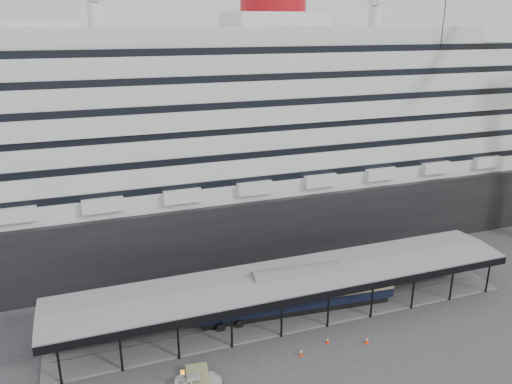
# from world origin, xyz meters

# --- Properties ---
(ground) EXTENTS (200.00, 200.00, 0.00)m
(ground) POSITION_xyz_m (0.00, 0.00, 0.00)
(ground) COLOR #3D3D40
(ground) RESTS_ON ground
(cruise_ship) EXTENTS (130.00, 30.00, 43.90)m
(cruise_ship) POSITION_xyz_m (0.05, 32.00, 18.35)
(cruise_ship) COLOR black
(cruise_ship) RESTS_ON ground
(platform_canopy) EXTENTS (56.00, 9.18, 5.30)m
(platform_canopy) POSITION_xyz_m (0.00, 5.00, 2.36)
(platform_canopy) COLOR slate
(platform_canopy) RESTS_ON ground
(port_truck) EXTENTS (4.82, 2.72, 1.27)m
(port_truck) POSITION_xyz_m (-13.54, -3.96, 0.64)
(port_truck) COLOR silver
(port_truck) RESTS_ON ground
(pullman_carriage) EXTENTS (24.66, 5.05, 24.04)m
(pullman_carriage) POSITION_xyz_m (0.73, 5.00, 2.89)
(pullman_carriage) COLOR black
(pullman_carriage) RESTS_ON ground
(traffic_cone_left) EXTENTS (0.45, 0.45, 0.77)m
(traffic_cone_left) POSITION_xyz_m (-2.20, -2.94, 0.38)
(traffic_cone_left) COLOR #D1440B
(traffic_cone_left) RESTS_ON ground
(traffic_cone_mid) EXTENTS (0.53, 0.53, 0.82)m
(traffic_cone_mid) POSITION_xyz_m (5.47, -3.44, 0.41)
(traffic_cone_mid) COLOR #F63D0D
(traffic_cone_mid) RESTS_ON ground
(traffic_cone_right) EXTENTS (0.42, 0.42, 0.71)m
(traffic_cone_right) POSITION_xyz_m (1.40, -1.95, 0.35)
(traffic_cone_right) COLOR red
(traffic_cone_right) RESTS_ON ground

